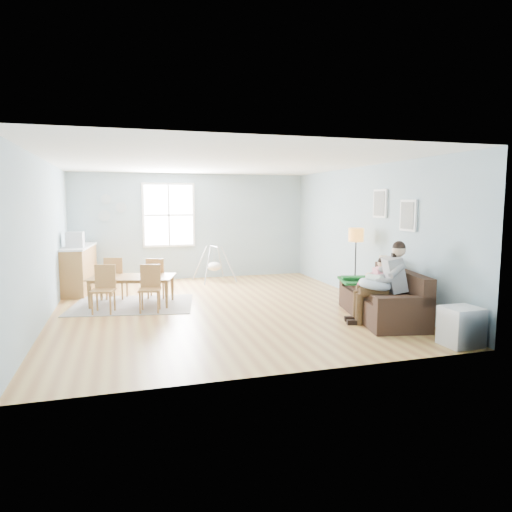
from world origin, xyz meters
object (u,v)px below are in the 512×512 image
object	(u,v)px
chair_nw	(115,276)
chair_sw	(104,286)
counter	(79,268)
monitor	(75,240)
chair_se	(150,286)
toddler	(377,276)
father	(384,280)
storage_cube	(461,327)
chair_ne	(156,276)
floor_lamp	(356,241)
dining_table	(132,291)
sofa	(385,301)
baby_swing	(214,266)

from	to	relation	value
chair_nw	chair_sw	bearing A→B (deg)	-99.25
counter	monitor	size ratio (longest dim) A/B	5.11
counter	chair_sw	bearing A→B (deg)	-74.79
chair_se	monitor	xyz separation A→B (m)	(-1.42, 2.03, 0.71)
toddler	chair_se	bearing A→B (deg)	159.11
father	chair_se	world-z (taller)	father
chair_se	counter	bearing A→B (deg)	120.58
toddler	storage_cube	bearing A→B (deg)	-83.14
chair_ne	floor_lamp	bearing A→B (deg)	-20.67
floor_lamp	storage_cube	bearing A→B (deg)	-89.48
chair_se	chair_nw	size ratio (longest dim) A/B	0.97
chair_nw	chair_ne	world-z (taller)	chair_nw
toddler	chair_nw	xyz separation A→B (m)	(-4.39, 2.68, -0.21)
dining_table	chair_ne	bearing A→B (deg)	58.94
sofa	counter	bearing A→B (deg)	142.32
chair_nw	chair_se	bearing A→B (deg)	-63.51
sofa	baby_swing	xyz separation A→B (m)	(-2.08, 4.40, 0.10)
sofa	chair_nw	bearing A→B (deg)	146.87
sofa	baby_swing	size ratio (longest dim) A/B	2.16
chair_nw	monitor	xyz separation A→B (m)	(-0.81, 0.79, 0.69)
storage_cube	dining_table	bearing A→B (deg)	137.85
toddler	chair_nw	size ratio (longest dim) A/B	0.92
dining_table	chair_nw	size ratio (longest dim) A/B	1.81
dining_table	toddler	bearing A→B (deg)	-12.32
chair_sw	chair_se	world-z (taller)	chair_sw
father	toddler	distance (m)	0.50
sofa	father	distance (m)	0.53
chair_sw	counter	world-z (taller)	counter
chair_nw	father	bearing A→B (deg)	-36.63
toddler	baby_swing	world-z (taller)	toddler
toddler	floor_lamp	size ratio (longest dim) A/B	0.55
father	toddler	bearing A→B (deg)	72.60
chair_se	chair_ne	size ratio (longest dim) A/B	1.01
storage_cube	chair_nw	world-z (taller)	chair_nw
chair_nw	baby_swing	size ratio (longest dim) A/B	0.85
storage_cube	chair_se	bearing A→B (deg)	140.69
father	storage_cube	world-z (taller)	father
floor_lamp	storage_cube	size ratio (longest dim) A/B	2.70
chair_se	counter	world-z (taller)	counter
monitor	father	bearing A→B (deg)	-38.00
chair_sw	baby_swing	world-z (taller)	baby_swing
sofa	dining_table	bearing A→B (deg)	151.11
sofa	toddler	world-z (taller)	toddler
chair_se	floor_lamp	bearing A→B (deg)	-4.68
dining_table	counter	size ratio (longest dim) A/B	0.85
storage_cube	chair_sw	xyz separation A→B (m)	(-4.78, 3.41, 0.21)
floor_lamp	storage_cube	xyz separation A→B (m)	(0.03, -2.94, -0.94)
sofa	father	xyz separation A→B (m)	(-0.19, -0.26, 0.43)
father	chair_sw	size ratio (longest dim) A/B	1.58
father	dining_table	distance (m)	4.69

